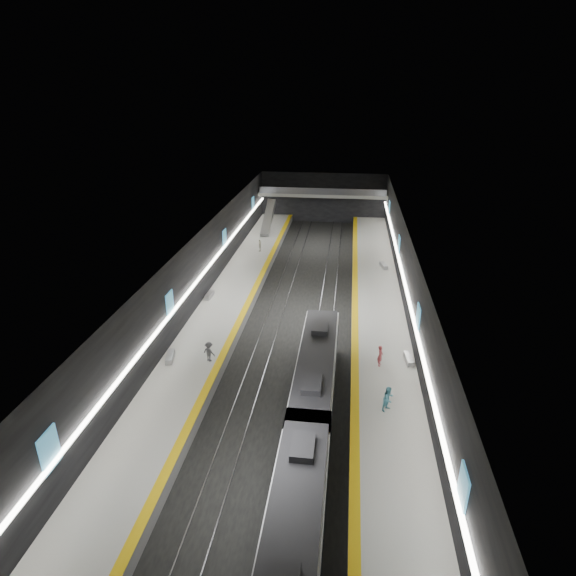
# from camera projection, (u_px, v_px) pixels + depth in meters

# --- Properties ---
(ground) EXTENTS (70.00, 70.00, 0.00)m
(ground) POSITION_uv_depth(u_px,v_px,m) (300.00, 317.00, 47.22)
(ground) COLOR black
(ground) RESTS_ON ground
(ceiling) EXTENTS (20.00, 70.00, 0.04)m
(ceiling) POSITION_uv_depth(u_px,v_px,m) (301.00, 239.00, 44.05)
(ceiling) COLOR beige
(ceiling) RESTS_ON wall_left
(wall_left) EXTENTS (0.04, 70.00, 8.00)m
(wall_left) POSITION_uv_depth(u_px,v_px,m) (199.00, 275.00, 46.81)
(wall_left) COLOR black
(wall_left) RESTS_ON ground
(wall_right) EXTENTS (0.04, 70.00, 8.00)m
(wall_right) POSITION_uv_depth(u_px,v_px,m) (408.00, 285.00, 44.45)
(wall_right) COLOR black
(wall_right) RESTS_ON ground
(wall_back) EXTENTS (20.00, 0.04, 8.00)m
(wall_back) POSITION_uv_depth(u_px,v_px,m) (323.00, 198.00, 77.50)
(wall_back) COLOR black
(wall_back) RESTS_ON ground
(platform_left) EXTENTS (5.00, 70.00, 1.00)m
(platform_left) POSITION_uv_depth(u_px,v_px,m) (225.00, 308.00, 47.90)
(platform_left) COLOR slate
(platform_left) RESTS_ON ground
(tile_surface_left) EXTENTS (5.00, 70.00, 0.02)m
(tile_surface_left) POSITION_uv_depth(u_px,v_px,m) (225.00, 304.00, 47.70)
(tile_surface_left) COLOR #A9A9A4
(tile_surface_left) RESTS_ON platform_left
(tactile_strip_left) EXTENTS (0.60, 70.00, 0.02)m
(tactile_strip_left) POSITION_uv_depth(u_px,v_px,m) (247.00, 305.00, 47.44)
(tactile_strip_left) COLOR #E0B00B
(tactile_strip_left) RESTS_ON platform_left
(platform_right) EXTENTS (5.00, 70.00, 1.00)m
(platform_right) POSITION_uv_depth(u_px,v_px,m) (378.00, 317.00, 46.14)
(platform_right) COLOR slate
(platform_right) RESTS_ON ground
(tile_surface_right) EXTENTS (5.00, 70.00, 0.02)m
(tile_surface_right) POSITION_uv_depth(u_px,v_px,m) (378.00, 312.00, 45.93)
(tile_surface_right) COLOR #A9A9A4
(tile_surface_right) RESTS_ON platform_right
(tactile_strip_right) EXTENTS (0.60, 70.00, 0.02)m
(tactile_strip_right) POSITION_uv_depth(u_px,v_px,m) (355.00, 311.00, 46.19)
(tactile_strip_right) COLOR #E0B00B
(tactile_strip_right) RESTS_ON platform_right
(rails) EXTENTS (6.52, 70.00, 0.12)m
(rails) POSITION_uv_depth(u_px,v_px,m) (300.00, 317.00, 47.19)
(rails) COLOR gray
(rails) RESTS_ON ground
(train) EXTENTS (2.69, 28.12, 3.60)m
(train) POSITION_uv_depth(u_px,v_px,m) (307.00, 440.00, 27.87)
(train) COLOR black
(train) RESTS_ON ground
(ad_posters) EXTENTS (19.94, 53.50, 2.20)m
(ad_posters) POSITION_uv_depth(u_px,v_px,m) (302.00, 271.00, 46.34)
(ad_posters) COLOR teal
(ad_posters) RESTS_ON wall_left
(cove_light_left) EXTENTS (0.25, 68.60, 0.12)m
(cove_light_left) POSITION_uv_depth(u_px,v_px,m) (201.00, 277.00, 46.87)
(cove_light_left) COLOR white
(cove_light_left) RESTS_ON wall_left
(cove_light_right) EXTENTS (0.25, 68.60, 0.12)m
(cove_light_right) POSITION_uv_depth(u_px,v_px,m) (406.00, 287.00, 44.56)
(cove_light_right) COLOR white
(cove_light_right) RESTS_ON wall_right
(mezzanine_bridge) EXTENTS (20.00, 3.00, 1.50)m
(mezzanine_bridge) POSITION_uv_depth(u_px,v_px,m) (323.00, 194.00, 75.20)
(mezzanine_bridge) COLOR gray
(mezzanine_bridge) RESTS_ON wall_left
(escalator) EXTENTS (1.20, 7.50, 3.92)m
(escalator) POSITION_uv_depth(u_px,v_px,m) (268.00, 217.00, 70.63)
(escalator) COLOR #99999E
(escalator) RESTS_ON platform_left
(bench_left_near) EXTENTS (0.89, 1.93, 0.46)m
(bench_left_near) POSITION_uv_depth(u_px,v_px,m) (170.00, 357.00, 38.11)
(bench_left_near) COLOR #99999E
(bench_left_near) RESTS_ON platform_left
(bench_left_far) EXTENTS (0.58, 1.81, 0.44)m
(bench_left_far) POSITION_uv_depth(u_px,v_px,m) (209.00, 295.00, 49.08)
(bench_left_far) COLOR #99999E
(bench_left_far) RESTS_ON platform_left
(bench_right_near) EXTENTS (0.68, 1.85, 0.44)m
(bench_right_near) POSITION_uv_depth(u_px,v_px,m) (409.00, 359.00, 37.82)
(bench_right_near) COLOR #99999E
(bench_right_near) RESTS_ON platform_right
(bench_right_far) EXTENTS (0.94, 1.91, 0.45)m
(bench_right_far) POSITION_uv_depth(u_px,v_px,m) (384.00, 265.00, 56.98)
(bench_right_far) COLOR #99999E
(bench_right_far) RESTS_ON platform_right
(passenger_right_a) EXTENTS (0.51, 0.68, 1.70)m
(passenger_right_a) POSITION_uv_depth(u_px,v_px,m) (380.00, 356.00, 37.05)
(passenger_right_a) COLOR #B24249
(passenger_right_a) RESTS_ON platform_right
(passenger_right_b) EXTENTS (1.09, 1.10, 1.79)m
(passenger_right_b) POSITION_uv_depth(u_px,v_px,m) (388.00, 399.00, 31.97)
(passenger_right_b) COLOR #54A1B6
(passenger_right_b) RESTS_ON platform_right
(passenger_left_a) EXTENTS (0.39, 0.92, 1.58)m
(passenger_left_a) POSITION_uv_depth(u_px,v_px,m) (260.00, 245.00, 62.10)
(passenger_left_a) COLOR silver
(passenger_left_a) RESTS_ON platform_left
(passenger_left_b) EXTENTS (1.21, 0.98, 1.64)m
(passenger_left_b) POSITION_uv_depth(u_px,v_px,m) (209.00, 352.00, 37.67)
(passenger_left_b) COLOR #47484F
(passenger_left_b) RESTS_ON platform_left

